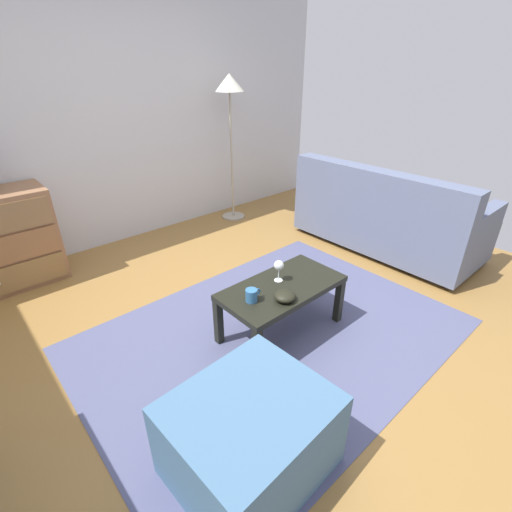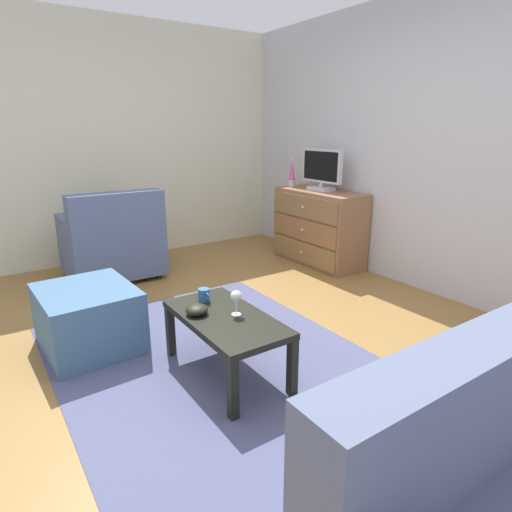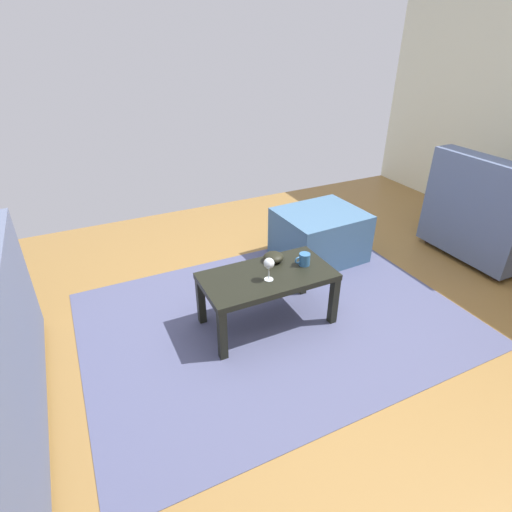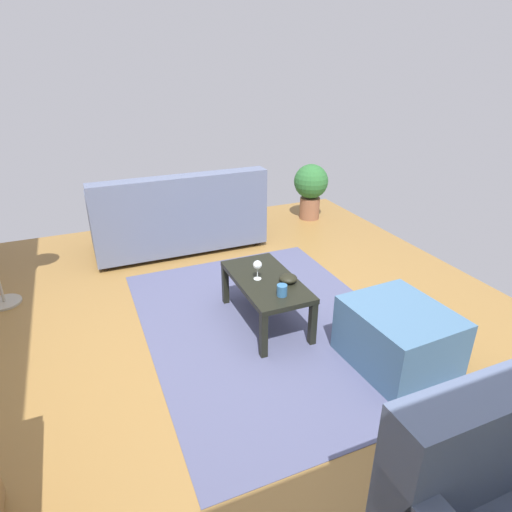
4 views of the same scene
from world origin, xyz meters
TOP-DOWN VIEW (x-y plane):
  - ground_plane at (0.00, 0.00)m, footprint 5.90×4.79m
  - wall_accent_rear at (0.00, 2.16)m, footprint 5.90×0.12m
  - wall_plain_left at (-2.71, 0.00)m, footprint 0.12×4.79m
  - area_rug at (0.20, -0.20)m, footprint 2.60×1.90m
  - dresser at (-1.17, 1.85)m, footprint 1.09×0.49m
  - tv at (-1.18, 1.87)m, footprint 0.58×0.18m
  - lava_lamp at (-1.62, 1.80)m, footprint 0.09×0.09m
  - coffee_table at (0.27, -0.20)m, footprint 0.88×0.45m
  - wine_glass at (0.29, -0.14)m, footprint 0.07×0.07m
  - mug at (-0.01, -0.20)m, footprint 0.11×0.08m
  - bowl_decorative at (0.15, -0.34)m, footprint 0.14×0.14m
  - armchair at (-1.95, -0.24)m, footprint 0.80×0.89m
  - ottoman at (-0.57, -0.82)m, footprint 0.73×0.63m

SIDE VIEW (x-z plane):
  - ground_plane at x=0.00m, z-range -0.05..0.00m
  - area_rug at x=0.20m, z-range 0.00..0.01m
  - ottoman at x=-0.57m, z-range 0.00..0.44m
  - coffee_table at x=0.27m, z-range 0.14..0.53m
  - armchair at x=-1.95m, z-range -0.09..0.83m
  - dresser at x=-1.17m, z-range 0.00..0.83m
  - bowl_decorative at x=0.15m, z-range 0.39..0.46m
  - mug at x=-0.01m, z-range 0.39..0.48m
  - wine_glass at x=0.29m, z-range 0.43..0.59m
  - lava_lamp at x=-1.62m, z-range 0.81..1.14m
  - tv at x=-1.18m, z-range 0.83..1.28m
  - wall_accent_rear at x=0.00m, z-range 0.00..2.66m
  - wall_plain_left at x=-2.71m, z-range 0.00..2.66m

